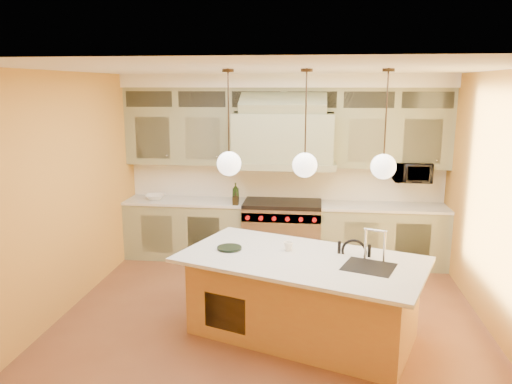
# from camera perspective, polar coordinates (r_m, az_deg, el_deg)

# --- Properties ---
(floor) EXTENTS (5.00, 5.00, 0.00)m
(floor) POSITION_cam_1_polar(r_m,az_deg,el_deg) (6.08, 1.51, -14.63)
(floor) COLOR brown
(floor) RESTS_ON ground
(ceiling) EXTENTS (5.00, 5.00, 0.00)m
(ceiling) POSITION_cam_1_polar(r_m,az_deg,el_deg) (5.43, 1.68, 13.86)
(ceiling) COLOR white
(ceiling) RESTS_ON wall_back
(wall_back) EXTENTS (5.00, 0.00, 5.00)m
(wall_back) POSITION_cam_1_polar(r_m,az_deg,el_deg) (8.02, 3.27, 2.88)
(wall_back) COLOR gold
(wall_back) RESTS_ON ground
(wall_front) EXTENTS (5.00, 0.00, 5.00)m
(wall_front) POSITION_cam_1_polar(r_m,az_deg,el_deg) (3.21, -2.69, -11.45)
(wall_front) COLOR gold
(wall_front) RESTS_ON ground
(wall_left) EXTENTS (0.00, 5.00, 5.00)m
(wall_left) POSITION_cam_1_polar(r_m,az_deg,el_deg) (6.31, -21.63, -0.49)
(wall_left) COLOR gold
(wall_left) RESTS_ON ground
(wall_right) EXTENTS (0.00, 5.00, 5.00)m
(wall_right) POSITION_cam_1_polar(r_m,az_deg,el_deg) (5.90, 26.54, -1.75)
(wall_right) COLOR gold
(wall_right) RESTS_ON ground
(back_cabinetry) EXTENTS (5.00, 0.77, 2.90)m
(back_cabinetry) POSITION_cam_1_polar(r_m,az_deg,el_deg) (7.76, 3.14, 2.42)
(back_cabinetry) COLOR gray
(back_cabinetry) RESTS_ON floor
(range) EXTENTS (1.20, 0.74, 0.96)m
(range) POSITION_cam_1_polar(r_m,az_deg,el_deg) (7.89, 3.01, -4.46)
(range) COLOR silver
(range) RESTS_ON floor
(kitchen_island) EXTENTS (2.88, 2.15, 1.35)m
(kitchen_island) POSITION_cam_1_polar(r_m,az_deg,el_deg) (5.63, 5.34, -11.67)
(kitchen_island) COLOR #AE773D
(kitchen_island) RESTS_ON floor
(counter_stool) EXTENTS (0.46, 0.46, 1.10)m
(counter_stool) POSITION_cam_1_polar(r_m,az_deg,el_deg) (5.56, 10.76, -10.40)
(counter_stool) COLOR black
(counter_stool) RESTS_ON floor
(microwave) EXTENTS (0.54, 0.37, 0.30)m
(microwave) POSITION_cam_1_polar(r_m,az_deg,el_deg) (7.89, 17.42, 2.19)
(microwave) COLOR black
(microwave) RESTS_ON back_cabinetry
(oil_bottle_a) EXTENTS (0.12, 0.12, 0.30)m
(oil_bottle_a) POSITION_cam_1_polar(r_m,az_deg,el_deg) (7.83, -2.34, -0.02)
(oil_bottle_a) COLOR black
(oil_bottle_a) RESTS_ON back_cabinetry
(oil_bottle_b) EXTENTS (0.09, 0.10, 0.19)m
(oil_bottle_b) POSITION_cam_1_polar(r_m,az_deg,el_deg) (7.62, -2.33, -0.78)
(oil_bottle_b) COLOR black
(oil_bottle_b) RESTS_ON back_cabinetry
(fruit_bowl) EXTENTS (0.35, 0.35, 0.08)m
(fruit_bowl) POSITION_cam_1_polar(r_m,az_deg,el_deg) (8.17, -11.43, -0.55)
(fruit_bowl) COLOR white
(fruit_bowl) RESTS_ON back_cabinetry
(cup) EXTENTS (0.12, 0.12, 0.10)m
(cup) POSITION_cam_1_polar(r_m,az_deg,el_deg) (5.62, 3.72, -6.21)
(cup) COLOR white
(cup) RESTS_ON kitchen_island
(pendant_left) EXTENTS (0.26, 0.26, 1.11)m
(pendant_left) POSITION_cam_1_polar(r_m,az_deg,el_deg) (5.29, -3.10, 3.57)
(pendant_left) COLOR #2D2319
(pendant_left) RESTS_ON ceiling
(pendant_center) EXTENTS (0.26, 0.26, 1.11)m
(pendant_center) POSITION_cam_1_polar(r_m,az_deg,el_deg) (5.21, 5.61, 3.40)
(pendant_center) COLOR #2D2319
(pendant_center) RESTS_ON ceiling
(pendant_right) EXTENTS (0.26, 0.26, 1.11)m
(pendant_right) POSITION_cam_1_polar(r_m,az_deg,el_deg) (5.26, 14.37, 3.15)
(pendant_right) COLOR #2D2319
(pendant_right) RESTS_ON ceiling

